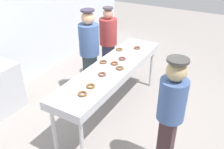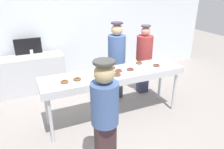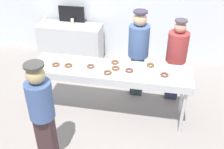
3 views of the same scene
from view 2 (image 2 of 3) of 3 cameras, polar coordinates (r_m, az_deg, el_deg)
ground_plane at (r=4.33m, az=0.59°, el=-11.23°), size 16.00×16.00×0.00m
back_wall at (r=5.77m, az=-9.08°, el=14.86°), size 8.00×0.12×3.28m
fryer_conveyor at (r=3.90m, az=0.64°, el=-0.39°), size 2.67×0.65×0.96m
chocolate_donut_0 at (r=3.55m, az=-12.60°, el=-1.88°), size 0.17×0.17×0.03m
chocolate_donut_1 at (r=4.24m, az=11.80°, el=2.44°), size 0.17×0.17×0.03m
chocolate_donut_2 at (r=3.60m, az=-9.30°, el=-1.20°), size 0.18×0.18×0.03m
chocolate_donut_3 at (r=3.73m, az=1.39°, el=-0.02°), size 0.19×0.19×0.03m
chocolate_donut_4 at (r=3.90m, az=1.77°, el=1.06°), size 0.14×0.14×0.03m
chocolate_donut_5 at (r=4.04m, az=0.01°, el=1.89°), size 0.14×0.14×0.03m
chocolate_donut_6 at (r=4.32m, az=7.25°, el=3.12°), size 0.19×0.19×0.03m
chocolate_donut_7 at (r=3.98m, az=4.92°, el=1.43°), size 0.19×0.19×0.03m
chocolate_donut_8 at (r=3.74m, az=-3.94°, el=-0.02°), size 0.19×0.19×0.03m
worker_baker at (r=4.96m, az=8.58°, el=5.13°), size 0.37×0.37×1.62m
worker_assistant at (r=4.62m, az=1.26°, el=5.04°), size 0.38×0.38×1.72m
customer_waiting at (r=2.64m, az=-1.92°, el=-11.05°), size 0.34×0.34×1.68m
prep_counter at (r=5.44m, az=-20.42°, el=0.08°), size 1.48×0.53×0.89m
paper_cup_0 at (r=5.36m, az=-20.73°, el=5.50°), size 0.07×0.07×0.13m
menu_display at (r=5.45m, az=-21.55°, el=7.04°), size 0.61×0.04×0.37m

